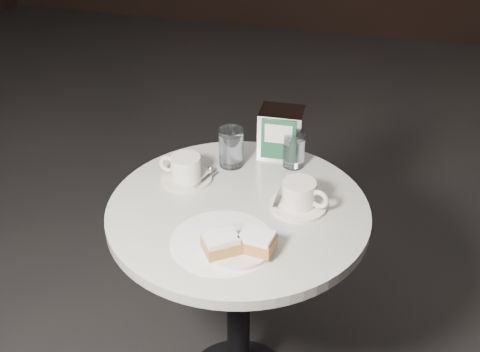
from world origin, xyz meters
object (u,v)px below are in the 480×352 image
at_px(coffee_cup_left, 185,170).
at_px(water_glass_left, 231,148).
at_px(napkin_dispenser, 281,133).
at_px(cafe_table, 238,263).
at_px(beignet_plate, 239,244).
at_px(coffee_cup_right, 299,197).
at_px(water_glass_right, 294,151).

distance_m(coffee_cup_left, water_glass_left, 0.15).
bearing_deg(coffee_cup_left, napkin_dispenser, 43.97).
bearing_deg(cafe_table, water_glass_left, 110.06).
relative_size(beignet_plate, water_glass_left, 1.81).
relative_size(coffee_cup_left, water_glass_left, 1.35).
bearing_deg(coffee_cup_right, coffee_cup_left, -173.68).
xyz_separation_m(water_glass_left, napkin_dispenser, (0.13, 0.09, 0.02)).
xyz_separation_m(cafe_table, napkin_dispenser, (0.05, 0.29, 0.27)).
bearing_deg(napkin_dispenser, water_glass_left, -146.81).
bearing_deg(coffee_cup_left, water_glass_right, 31.30).
xyz_separation_m(water_glass_left, water_glass_right, (0.18, 0.04, -0.01)).
xyz_separation_m(cafe_table, coffee_cup_left, (-0.18, 0.09, 0.23)).
xyz_separation_m(cafe_table, coffee_cup_right, (0.16, 0.04, 0.23)).
relative_size(coffee_cup_left, napkin_dispenser, 1.06).
bearing_deg(napkin_dispenser, cafe_table, -103.01).
relative_size(water_glass_right, napkin_dispenser, 0.69).
distance_m(water_glass_left, napkin_dispenser, 0.16).
distance_m(cafe_table, beignet_plate, 0.28).
height_order(beignet_plate, coffee_cup_left, coffee_cup_left).
relative_size(cafe_table, coffee_cup_left, 4.75).
xyz_separation_m(beignet_plate, water_glass_right, (0.06, 0.42, 0.03)).
relative_size(coffee_cup_left, coffee_cup_right, 0.85).
distance_m(coffee_cup_right, napkin_dispenser, 0.28).
relative_size(water_glass_left, water_glass_right, 1.14).
bearing_deg(coffee_cup_right, water_glass_left, 159.64).
height_order(coffee_cup_right, water_glass_left, water_glass_left).
xyz_separation_m(cafe_table, beignet_plate, (0.05, -0.17, 0.22)).
bearing_deg(cafe_table, coffee_cup_left, 153.13).
height_order(beignet_plate, coffee_cup_right, coffee_cup_right).
bearing_deg(water_glass_right, beignet_plate, -97.79).
height_order(cafe_table, napkin_dispenser, napkin_dispenser).
distance_m(water_glass_left, water_glass_right, 0.18).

